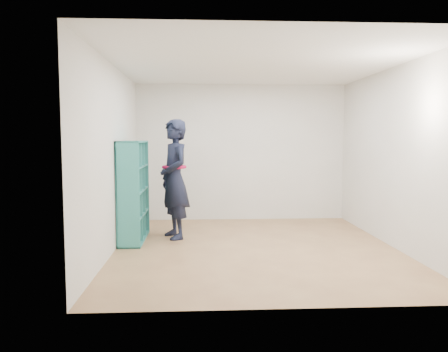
{
  "coord_description": "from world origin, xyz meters",
  "views": [
    {
      "loc": [
        -0.79,
        -6.13,
        1.58
      ],
      "look_at": [
        -0.44,
        0.3,
        1.02
      ],
      "focal_mm": 35.0,
      "sensor_mm": 36.0,
      "label": 1
    }
  ],
  "objects": [
    {
      "name": "wall_back",
      "position": [
        0.0,
        2.25,
        1.3
      ],
      "size": [
        4.0,
        0.02,
        2.6
      ],
      "primitive_type": "cube",
      "color": "beige",
      "rests_on": "floor"
    },
    {
      "name": "wall_right",
      "position": [
        2.0,
        0.0,
        1.3
      ],
      "size": [
        0.02,
        4.5,
        2.6
      ],
      "primitive_type": "cube",
      "color": "beige",
      "rests_on": "floor"
    },
    {
      "name": "person",
      "position": [
        -1.2,
        0.72,
        0.94
      ],
      "size": [
        0.68,
        0.8,
        1.87
      ],
      "rotation": [
        0.0,
        0.0,
        -1.17
      ],
      "color": "black",
      "rests_on": "floor"
    },
    {
      "name": "wall_left",
      "position": [
        -2.0,
        0.0,
        1.3
      ],
      "size": [
        0.02,
        4.5,
        2.6
      ],
      "primitive_type": "cube",
      "color": "beige",
      "rests_on": "floor"
    },
    {
      "name": "floor",
      "position": [
        0.0,
        0.0,
        0.0
      ],
      "size": [
        4.5,
        4.5,
        0.0
      ],
      "primitive_type": "plane",
      "color": "brown",
      "rests_on": "ground"
    },
    {
      "name": "ceiling",
      "position": [
        0.0,
        0.0,
        2.6
      ],
      "size": [
        4.5,
        4.5,
        0.0
      ],
      "primitive_type": "plane",
      "color": "white",
      "rests_on": "wall_back"
    },
    {
      "name": "bookshelf",
      "position": [
        -1.85,
        0.6,
        0.75
      ],
      "size": [
        0.34,
        1.15,
        1.54
      ],
      "color": "teal",
      "rests_on": "floor"
    },
    {
      "name": "smartphone",
      "position": [
        -1.36,
        0.73,
        1.06
      ],
      "size": [
        0.05,
        0.09,
        0.13
      ],
      "rotation": [
        0.31,
        0.0,
        0.47
      ],
      "color": "silver",
      "rests_on": "person"
    },
    {
      "name": "wall_front",
      "position": [
        0.0,
        -2.25,
        1.3
      ],
      "size": [
        4.0,
        0.02,
        2.6
      ],
      "primitive_type": "cube",
      "color": "beige",
      "rests_on": "floor"
    }
  ]
}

